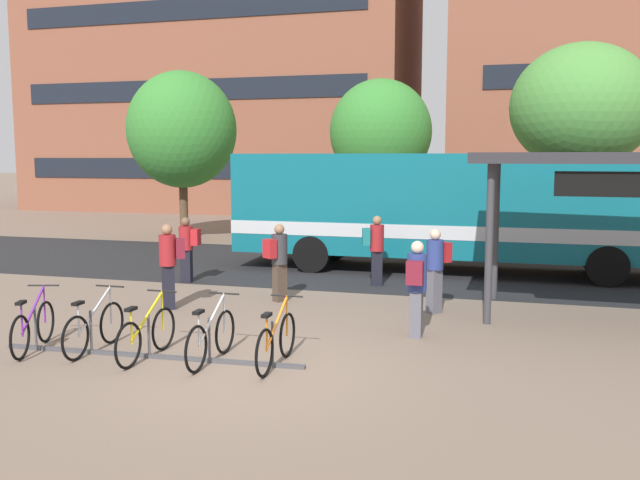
{
  "coord_description": "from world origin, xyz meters",
  "views": [
    {
      "loc": [
        3.58,
        -9.12,
        3.13
      ],
      "look_at": [
        -0.22,
        4.34,
        1.41
      ],
      "focal_mm": 38.28,
      "sensor_mm": 36.0,
      "label": 1
    }
  ],
  "objects_px": {
    "city_bus": "(458,207)",
    "parked_bicycle_yellow_2": "(147,335)",
    "parked_bicycle_silver_1": "(94,328)",
    "parked_bicycle_purple_0": "(33,327)",
    "commuter_red_pack_2": "(278,257)",
    "commuter_teal_pack_0": "(375,246)",
    "commuter_maroon_pack_1": "(416,283)",
    "commuter_maroon_pack_4": "(169,260)",
    "commuter_red_pack_5": "(187,245)",
    "street_tree_0": "(381,132)",
    "parked_bicycle_silver_3": "(211,338)",
    "street_tree_2": "(182,130)",
    "commuter_red_pack_3": "(436,264)",
    "street_tree_3": "(581,107)",
    "parked_bicycle_orange_4": "(276,341)"
  },
  "relations": [
    {
      "from": "city_bus",
      "to": "parked_bicycle_yellow_2",
      "type": "relative_size",
      "value": 6.98
    },
    {
      "from": "parked_bicycle_silver_1",
      "to": "parked_bicycle_yellow_2",
      "type": "distance_m",
      "value": 1.03
    },
    {
      "from": "parked_bicycle_purple_0",
      "to": "commuter_red_pack_2",
      "type": "bearing_deg",
      "value": -45.42
    },
    {
      "from": "city_bus",
      "to": "commuter_teal_pack_0",
      "type": "relative_size",
      "value": 7.06
    },
    {
      "from": "parked_bicycle_silver_1",
      "to": "commuter_maroon_pack_1",
      "type": "bearing_deg",
      "value": -66.04
    },
    {
      "from": "commuter_maroon_pack_1",
      "to": "commuter_maroon_pack_4",
      "type": "distance_m",
      "value": 5.24
    },
    {
      "from": "commuter_red_pack_2",
      "to": "commuter_red_pack_5",
      "type": "xyz_separation_m",
      "value": [
        -2.91,
        1.51,
        -0.03
      ]
    },
    {
      "from": "commuter_maroon_pack_1",
      "to": "street_tree_0",
      "type": "xyz_separation_m",
      "value": [
        -3.66,
        15.86,
        3.13
      ]
    },
    {
      "from": "parked_bicycle_purple_0",
      "to": "parked_bicycle_silver_3",
      "type": "height_order",
      "value": "same"
    },
    {
      "from": "city_bus",
      "to": "street_tree_2",
      "type": "bearing_deg",
      "value": 155.84
    },
    {
      "from": "parked_bicycle_silver_3",
      "to": "commuter_red_pack_3",
      "type": "xyz_separation_m",
      "value": [
        2.92,
        4.3,
        0.6
      ]
    },
    {
      "from": "parked_bicycle_silver_3",
      "to": "commuter_teal_pack_0",
      "type": "relative_size",
      "value": 1.01
    },
    {
      "from": "parked_bicycle_silver_3",
      "to": "city_bus",
      "type": "bearing_deg",
      "value": -17.13
    },
    {
      "from": "commuter_teal_pack_0",
      "to": "city_bus",
      "type": "bearing_deg",
      "value": 39.33
    },
    {
      "from": "parked_bicycle_yellow_2",
      "to": "commuter_red_pack_5",
      "type": "bearing_deg",
      "value": 22.39
    },
    {
      "from": "street_tree_2",
      "to": "street_tree_3",
      "type": "xyz_separation_m",
      "value": [
        14.12,
        0.96,
        0.64
      ]
    },
    {
      "from": "city_bus",
      "to": "commuter_red_pack_3",
      "type": "xyz_separation_m",
      "value": [
        -0.03,
        -5.08,
        -0.79
      ]
    },
    {
      "from": "parked_bicycle_orange_4",
      "to": "commuter_red_pack_3",
      "type": "relative_size",
      "value": 1.01
    },
    {
      "from": "parked_bicycle_orange_4",
      "to": "street_tree_2",
      "type": "height_order",
      "value": "street_tree_2"
    },
    {
      "from": "parked_bicycle_purple_0",
      "to": "commuter_red_pack_2",
      "type": "xyz_separation_m",
      "value": [
        2.57,
        4.63,
        0.58
      ]
    },
    {
      "from": "parked_bicycle_silver_1",
      "to": "commuter_red_pack_3",
      "type": "bearing_deg",
      "value": -50.42
    },
    {
      "from": "city_bus",
      "to": "commuter_maroon_pack_4",
      "type": "relative_size",
      "value": 6.83
    },
    {
      "from": "street_tree_3",
      "to": "street_tree_2",
      "type": "bearing_deg",
      "value": -176.09
    },
    {
      "from": "parked_bicycle_yellow_2",
      "to": "commuter_teal_pack_0",
      "type": "height_order",
      "value": "commuter_teal_pack_0"
    },
    {
      "from": "parked_bicycle_orange_4",
      "to": "commuter_teal_pack_0",
      "type": "bearing_deg",
      "value": -1.37
    },
    {
      "from": "parked_bicycle_yellow_2",
      "to": "parked_bicycle_orange_4",
      "type": "bearing_deg",
      "value": -83.63
    },
    {
      "from": "commuter_maroon_pack_1",
      "to": "commuter_maroon_pack_4",
      "type": "relative_size",
      "value": 0.96
    },
    {
      "from": "street_tree_0",
      "to": "parked_bicycle_silver_1",
      "type": "bearing_deg",
      "value": -93.79
    },
    {
      "from": "city_bus",
      "to": "commuter_maroon_pack_4",
      "type": "distance_m",
      "value": 8.23
    },
    {
      "from": "parked_bicycle_yellow_2",
      "to": "commuter_red_pack_2",
      "type": "relative_size",
      "value": 1.02
    },
    {
      "from": "parked_bicycle_yellow_2",
      "to": "commuter_maroon_pack_4",
      "type": "distance_m",
      "value": 3.56
    },
    {
      "from": "parked_bicycle_silver_3",
      "to": "commuter_maroon_pack_1",
      "type": "height_order",
      "value": "commuter_maroon_pack_1"
    },
    {
      "from": "commuter_maroon_pack_1",
      "to": "street_tree_2",
      "type": "xyz_separation_m",
      "value": [
        -10.48,
        11.91,
        3.14
      ]
    },
    {
      "from": "parked_bicycle_orange_4",
      "to": "commuter_maroon_pack_1",
      "type": "relative_size",
      "value": 1.02
    },
    {
      "from": "parked_bicycle_purple_0",
      "to": "parked_bicycle_yellow_2",
      "type": "relative_size",
      "value": 0.97
    },
    {
      "from": "commuter_red_pack_5",
      "to": "commuter_maroon_pack_1",
      "type": "bearing_deg",
      "value": 143.86
    },
    {
      "from": "city_bus",
      "to": "parked_bicycle_orange_4",
      "type": "bearing_deg",
      "value": -101.45
    },
    {
      "from": "parked_bicycle_purple_0",
      "to": "commuter_maroon_pack_4",
      "type": "bearing_deg",
      "value": -27.84
    },
    {
      "from": "commuter_red_pack_2",
      "to": "commuter_maroon_pack_4",
      "type": "relative_size",
      "value": 0.96
    },
    {
      "from": "parked_bicycle_silver_3",
      "to": "commuter_red_pack_3",
      "type": "distance_m",
      "value": 5.23
    },
    {
      "from": "parked_bicycle_silver_1",
      "to": "street_tree_3",
      "type": "xyz_separation_m",
      "value": [
        8.5,
        15.14,
        4.36
      ]
    },
    {
      "from": "parked_bicycle_purple_0",
      "to": "commuter_teal_pack_0",
      "type": "height_order",
      "value": "commuter_teal_pack_0"
    },
    {
      "from": "parked_bicycle_yellow_2",
      "to": "commuter_red_pack_5",
      "type": "height_order",
      "value": "commuter_red_pack_5"
    },
    {
      "from": "commuter_maroon_pack_4",
      "to": "commuter_red_pack_5",
      "type": "xyz_separation_m",
      "value": [
        -1.01,
        2.81,
        -0.08
      ]
    },
    {
      "from": "city_bus",
      "to": "parked_bicycle_purple_0",
      "type": "xyz_separation_m",
      "value": [
        -5.99,
        -9.56,
        -1.39
      ]
    },
    {
      "from": "parked_bicycle_purple_0",
      "to": "parked_bicycle_yellow_2",
      "type": "xyz_separation_m",
      "value": [
        2.0,
        0.09,
        0.0
      ]
    },
    {
      "from": "parked_bicycle_silver_3",
      "to": "commuter_red_pack_2",
      "type": "bearing_deg",
      "value": 6.35
    },
    {
      "from": "parked_bicycle_orange_4",
      "to": "street_tree_2",
      "type": "xyz_separation_m",
      "value": [
        -8.7,
        14.12,
        3.72
      ]
    },
    {
      "from": "commuter_teal_pack_0",
      "to": "commuter_maroon_pack_1",
      "type": "bearing_deg",
      "value": -86.63
    },
    {
      "from": "commuter_teal_pack_0",
      "to": "commuter_red_pack_5",
      "type": "relative_size",
      "value": 1.05
    }
  ]
}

